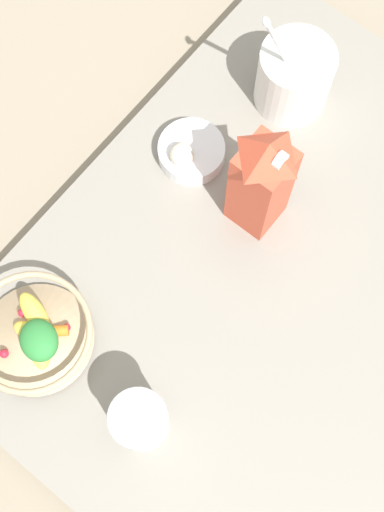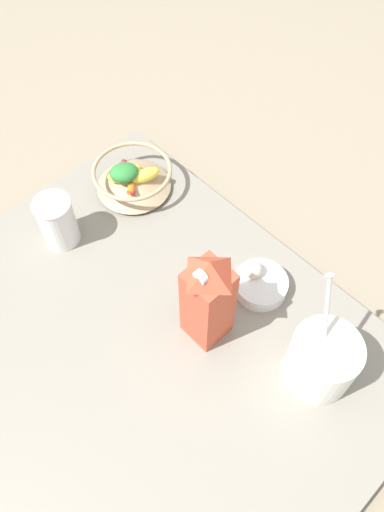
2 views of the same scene
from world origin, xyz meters
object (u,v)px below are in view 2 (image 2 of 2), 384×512
(milk_carton, at_px, (208,299))
(yogurt_tub, at_px, (322,359))
(garlic_bowl, at_px, (260,283))
(fruit_bowl, at_px, (132,177))
(drinking_cup, at_px, (57,220))

(milk_carton, distance_m, yogurt_tub, 0.23)
(milk_carton, height_order, garlic_bowl, milk_carton)
(fruit_bowl, distance_m, garlic_bowl, 0.40)
(fruit_bowl, xyz_separation_m, milk_carton, (0.39, -0.13, 0.08))
(fruit_bowl, height_order, drinking_cup, drinking_cup)
(milk_carton, bearing_deg, garlic_bowl, 86.06)
(fruit_bowl, xyz_separation_m, drinking_cup, (0.00, -0.21, 0.02))
(milk_carton, relative_size, drinking_cup, 1.98)
(milk_carton, bearing_deg, yogurt_tub, 21.56)
(drinking_cup, bearing_deg, yogurt_tub, 15.10)
(garlic_bowl, bearing_deg, yogurt_tub, -17.27)
(yogurt_tub, distance_m, drinking_cup, 0.62)
(milk_carton, distance_m, garlic_bowl, 0.18)
(yogurt_tub, bearing_deg, garlic_bowl, 162.73)
(fruit_bowl, distance_m, yogurt_tub, 0.60)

